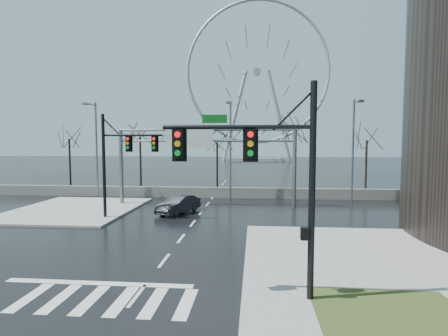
# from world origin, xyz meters

# --- Properties ---
(ground) EXTENTS (260.00, 260.00, 0.00)m
(ground) POSITION_xyz_m (0.00, 0.00, 0.00)
(ground) COLOR black
(ground) RESTS_ON ground
(sidewalk_right_ext) EXTENTS (12.00, 10.00, 0.15)m
(sidewalk_right_ext) POSITION_xyz_m (10.00, 2.00, 0.07)
(sidewalk_right_ext) COLOR gray
(sidewalk_right_ext) RESTS_ON ground
(sidewalk_far) EXTENTS (10.00, 12.00, 0.15)m
(sidewalk_far) POSITION_xyz_m (-11.00, 12.00, 0.07)
(sidewalk_far) COLOR gray
(sidewalk_far) RESTS_ON ground
(grass_strip) EXTENTS (5.00, 4.00, 0.02)m
(grass_strip) POSITION_xyz_m (9.00, -5.00, 0.15)
(grass_strip) COLOR #293716
(grass_strip) RESTS_ON sidewalk_near
(barrier_wall) EXTENTS (52.00, 0.50, 1.10)m
(barrier_wall) POSITION_xyz_m (0.00, 20.00, 0.55)
(barrier_wall) COLOR slate
(barrier_wall) RESTS_ON ground
(signal_mast_near) EXTENTS (5.52, 0.41, 8.00)m
(signal_mast_near) POSITION_xyz_m (5.14, -4.04, 4.87)
(signal_mast_near) COLOR black
(signal_mast_near) RESTS_ON ground
(signal_mast_far) EXTENTS (4.72, 0.41, 8.00)m
(signal_mast_far) POSITION_xyz_m (-5.87, 8.96, 4.83)
(signal_mast_far) COLOR black
(signal_mast_far) RESTS_ON ground
(sign_gantry) EXTENTS (16.36, 0.40, 7.60)m
(sign_gantry) POSITION_xyz_m (-0.38, 14.96, 5.18)
(sign_gantry) COLOR slate
(sign_gantry) RESTS_ON ground
(streetlight_left) EXTENTS (0.50, 2.55, 10.00)m
(streetlight_left) POSITION_xyz_m (-12.00, 18.16, 5.89)
(streetlight_left) COLOR slate
(streetlight_left) RESTS_ON ground
(streetlight_mid) EXTENTS (0.50, 2.55, 10.00)m
(streetlight_mid) POSITION_xyz_m (2.00, 18.16, 5.89)
(streetlight_mid) COLOR slate
(streetlight_mid) RESTS_ON ground
(streetlight_right) EXTENTS (0.50, 2.55, 10.00)m
(streetlight_right) POSITION_xyz_m (14.00, 18.16, 5.89)
(streetlight_right) COLOR slate
(streetlight_right) RESTS_ON ground
(tree_far_left) EXTENTS (3.50, 3.50, 7.00)m
(tree_far_left) POSITION_xyz_m (-18.00, 24.00, 5.57)
(tree_far_left) COLOR black
(tree_far_left) RESTS_ON ground
(tree_left) EXTENTS (3.75, 3.75, 7.50)m
(tree_left) POSITION_xyz_m (-9.00, 23.50, 5.98)
(tree_left) COLOR black
(tree_left) RESTS_ON ground
(tree_center) EXTENTS (3.25, 3.25, 6.50)m
(tree_center) POSITION_xyz_m (0.00, 24.50, 5.17)
(tree_center) COLOR black
(tree_center) RESTS_ON ground
(tree_right) EXTENTS (3.90, 3.90, 7.80)m
(tree_right) POSITION_xyz_m (9.00, 23.50, 6.22)
(tree_right) COLOR black
(tree_right) RESTS_ON ground
(tree_far_right) EXTENTS (3.40, 3.40, 6.80)m
(tree_far_right) POSITION_xyz_m (17.00, 24.00, 5.41)
(tree_far_right) COLOR black
(tree_far_right) RESTS_ON ground
(ferris_wheel) EXTENTS (45.00, 6.00, 50.91)m
(ferris_wheel) POSITION_xyz_m (5.00, 95.00, 26.13)
(ferris_wheel) COLOR gray
(ferris_wheel) RESTS_ON ground
(car) EXTENTS (3.22, 4.66, 1.46)m
(car) POSITION_xyz_m (-1.83, 11.60, 0.73)
(car) COLOR black
(car) RESTS_ON ground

